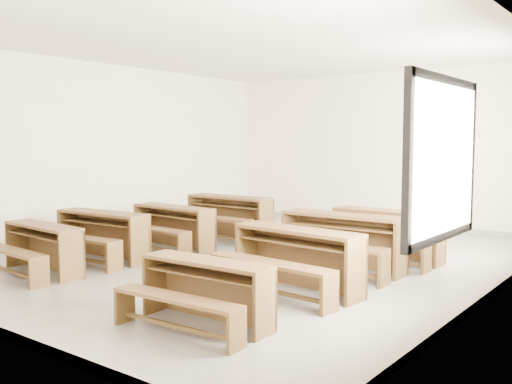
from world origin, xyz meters
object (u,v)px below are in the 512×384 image
Objects in this scene: desk_set_1 at (100,232)px; desk_set_3 at (228,214)px; desk_set_2 at (171,224)px; desk_set_7 at (386,231)px; desk_set_0 at (40,245)px; desk_set_5 at (295,255)px; desk_set_4 at (204,287)px; desk_set_6 at (341,238)px.

desk_set_1 is 2.66m from desk_set_3.
desk_set_3 is at bearing 80.80° from desk_set_1.
desk_set_7 is at bearing 24.90° from desk_set_2.
desk_set_0 is 3.46m from desk_set_5.
desk_set_1 is 0.99× the size of desk_set_7.
desk_set_4 is at bearing -25.54° from desk_set_1.
desk_set_6 reaches higher than desk_set_7.
desk_set_5 is 1.31m from desk_set_6.
desk_set_5 is at bearing 0.30° from desk_set_1.
desk_set_3 is at bearing 91.46° from desk_set_0.
desk_set_6 reaches higher than desk_set_2.
desk_set_0 is 0.94× the size of desk_set_2.
desk_set_3 is (0.02, 1.40, 0.04)m from desk_set_2.
desk_set_1 is at bearing -155.42° from desk_set_6.
desk_set_4 is at bearing -52.62° from desk_set_3.
desk_set_4 is at bearing -0.92° from desk_set_0.
desk_set_3 reaches higher than desk_set_1.
desk_set_2 is 3.99m from desk_set_4.
desk_set_4 is 1.55m from desk_set_5.
desk_set_3 is at bearing 146.45° from desk_set_5.
desk_set_6 is 1.04m from desk_set_7.
desk_set_5 reaches higher than desk_set_4.
desk_set_0 is 0.91× the size of desk_set_1.
desk_set_2 is (0.14, 2.28, 0.03)m from desk_set_0.
desk_set_0 is 0.91× the size of desk_set_7.
desk_set_7 is at bearing 86.09° from desk_set_4.
desk_set_6 reaches higher than desk_set_5.
desk_set_0 is 1.04m from desk_set_1.
desk_set_2 is 0.96× the size of desk_set_7.
desk_set_2 is 0.93× the size of desk_set_5.
desk_set_0 is 2.28m from desk_set_2.
desk_set_1 is 0.97× the size of desk_set_3.
desk_set_5 is at bearing 86.68° from desk_set_4.
desk_set_2 is 1.12× the size of desk_set_4.
desk_set_5 reaches higher than desk_set_0.
desk_set_2 is 0.91× the size of desk_set_6.
desk_set_3 reaches higher than desk_set_4.
desk_set_4 is (3.20, -0.28, -0.02)m from desk_set_0.
desk_set_2 is at bearing 90.48° from desk_set_0.
desk_set_1 is 1.26m from desk_set_2.
desk_set_0 is 0.88× the size of desk_set_3.
desk_set_3 is at bearing 125.02° from desk_set_4.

